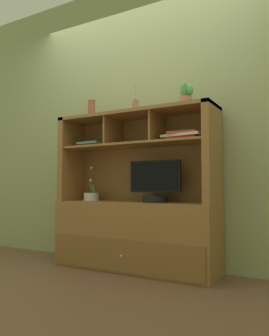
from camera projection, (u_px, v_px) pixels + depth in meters
The scene contains 10 objects.
floor_plane at pixel (134, 271), 2.96m from camera, with size 6.00×6.00×0.02m, color brown.
back_wall at pixel (147, 117), 3.24m from camera, with size 6.00×0.02×2.80m, color #909B65.
media_console at pixel (135, 219), 2.99m from camera, with size 1.48×0.44×1.39m.
tv_monitor at pixel (155, 184), 2.88m from camera, with size 0.47×0.21×0.36m.
potted_orchid at pixel (91, 196), 3.25m from camera, with size 0.16×0.16×0.33m.
magazine_stack_left at pixel (185, 136), 2.79m from camera, with size 0.38×0.26×0.07m.
magazine_stack_centre at pixel (94, 145), 3.22m from camera, with size 0.31×0.25×0.04m.
diffuser_bottle at pixel (135, 107), 3.05m from camera, with size 0.06×0.06×0.27m.
potted_succulent at pixel (185, 97), 2.81m from camera, with size 0.14×0.13×0.21m.
ceramic_vase at pixel (91, 109), 3.27m from camera, with size 0.07×0.07×0.18m.
Camera 1 is at (1.48, -2.61, 0.73)m, focal length 36.12 mm.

